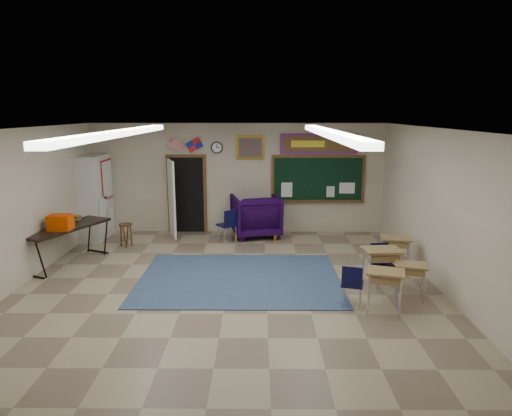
{
  "coord_description": "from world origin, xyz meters",
  "views": [
    {
      "loc": [
        0.6,
        -7.89,
        3.31
      ],
      "look_at": [
        0.53,
        1.5,
        1.31
      ],
      "focal_mm": 32.0,
      "sensor_mm": 36.0,
      "label": 1
    }
  ],
  "objects_px": {
    "student_desk_front_right": "(395,252)",
    "wooden_stool": "(126,235)",
    "wingback_armchair": "(256,216)",
    "student_desk_front_left": "(381,267)",
    "folding_table": "(67,244)"
  },
  "relations": [
    {
      "from": "student_desk_front_right",
      "to": "wooden_stool",
      "type": "distance_m",
      "value": 6.42
    },
    {
      "from": "wingback_armchair",
      "to": "student_desk_front_right",
      "type": "xyz_separation_m",
      "value": [
        2.95,
        -2.76,
        -0.15
      ]
    },
    {
      "from": "wingback_armchair",
      "to": "student_desk_front_left",
      "type": "distance_m",
      "value": 4.48
    },
    {
      "from": "student_desk_front_left",
      "to": "student_desk_front_right",
      "type": "distance_m",
      "value": 1.17
    },
    {
      "from": "student_desk_front_left",
      "to": "folding_table",
      "type": "xyz_separation_m",
      "value": [
        -6.51,
        1.42,
        0.02
      ]
    },
    {
      "from": "wingback_armchair",
      "to": "folding_table",
      "type": "xyz_separation_m",
      "value": [
        -4.12,
        -2.37,
        -0.09
      ]
    },
    {
      "from": "folding_table",
      "to": "wingback_armchair",
      "type": "bearing_deg",
      "value": 53.5
    },
    {
      "from": "wingback_armchair",
      "to": "wooden_stool",
      "type": "distance_m",
      "value": 3.39
    },
    {
      "from": "folding_table",
      "to": "wooden_stool",
      "type": "height_order",
      "value": "folding_table"
    },
    {
      "from": "student_desk_front_right",
      "to": "folding_table",
      "type": "height_order",
      "value": "folding_table"
    },
    {
      "from": "wingback_armchair",
      "to": "folding_table",
      "type": "relative_size",
      "value": 0.57
    },
    {
      "from": "wingback_armchair",
      "to": "student_desk_front_left",
      "type": "xyz_separation_m",
      "value": [
        2.38,
        -3.79,
        -0.12
      ]
    },
    {
      "from": "student_desk_front_left",
      "to": "folding_table",
      "type": "relative_size",
      "value": 0.37
    },
    {
      "from": "wingback_armchair",
      "to": "folding_table",
      "type": "height_order",
      "value": "folding_table"
    },
    {
      "from": "folding_table",
      "to": "wooden_stool",
      "type": "distance_m",
      "value": 1.64
    }
  ]
}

